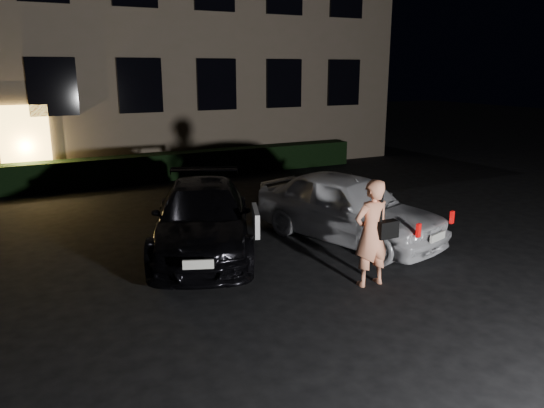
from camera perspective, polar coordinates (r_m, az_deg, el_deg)
ground at (r=8.32m, az=5.83°, el=-10.85°), size 80.00×80.00×0.00m
hedge at (r=17.56m, az=-13.15°, el=3.81°), size 15.00×0.70×0.85m
sedan at (r=10.59m, az=-7.49°, el=-1.46°), size 3.42×4.95×1.33m
hatch at (r=11.19m, az=8.13°, el=-0.31°), size 2.86×4.55×1.44m
man at (r=8.88m, az=10.69°, el=-3.08°), size 0.74×0.44×1.81m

